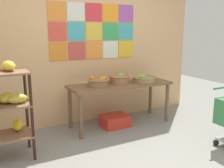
{
  "coord_description": "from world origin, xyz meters",
  "views": [
    {
      "loc": [
        -1.62,
        -2.15,
        1.56
      ],
      "look_at": [
        0.06,
        1.05,
        0.79
      ],
      "focal_mm": 39.94,
      "sensor_mm": 36.0,
      "label": 1
    }
  ],
  "objects_px": {
    "fruit_basket_left": "(98,82)",
    "fruit_basket_centre": "(119,79)",
    "display_table": "(120,89)",
    "fruit_basket_back_right": "(144,79)",
    "produce_crate_under_table": "(115,121)"
  },
  "relations": [
    {
      "from": "fruit_basket_back_right",
      "to": "fruit_basket_centre",
      "type": "bearing_deg",
      "value": 163.15
    },
    {
      "from": "fruit_basket_centre",
      "to": "produce_crate_under_table",
      "type": "xyz_separation_m",
      "value": [
        -0.11,
        -0.06,
        -0.69
      ]
    },
    {
      "from": "fruit_basket_back_right",
      "to": "fruit_basket_left",
      "type": "bearing_deg",
      "value": 175.38
    },
    {
      "from": "fruit_basket_centre",
      "to": "produce_crate_under_table",
      "type": "relative_size",
      "value": 0.79
    },
    {
      "from": "display_table",
      "to": "produce_crate_under_table",
      "type": "xyz_separation_m",
      "value": [
        -0.11,
        -0.03,
        -0.53
      ]
    },
    {
      "from": "display_table",
      "to": "fruit_basket_centre",
      "type": "distance_m",
      "value": 0.16
    },
    {
      "from": "fruit_basket_left",
      "to": "fruit_basket_centre",
      "type": "height_order",
      "value": "fruit_basket_left"
    },
    {
      "from": "produce_crate_under_table",
      "to": "fruit_basket_left",
      "type": "bearing_deg",
      "value": 178.88
    },
    {
      "from": "produce_crate_under_table",
      "to": "fruit_basket_back_right",
      "type": "bearing_deg",
      "value": -6.56
    },
    {
      "from": "fruit_basket_back_right",
      "to": "fruit_basket_left",
      "type": "relative_size",
      "value": 1.19
    },
    {
      "from": "display_table",
      "to": "fruit_basket_back_right",
      "type": "xyz_separation_m",
      "value": [
        0.41,
        -0.09,
        0.14
      ]
    },
    {
      "from": "fruit_basket_back_right",
      "to": "display_table",
      "type": "bearing_deg",
      "value": 168.09
    },
    {
      "from": "fruit_basket_left",
      "to": "display_table",
      "type": "bearing_deg",
      "value": 2.9
    },
    {
      "from": "fruit_basket_back_right",
      "to": "fruit_basket_centre",
      "type": "height_order",
      "value": "fruit_basket_centre"
    },
    {
      "from": "fruit_basket_back_right",
      "to": "fruit_basket_centre",
      "type": "distance_m",
      "value": 0.43
    }
  ]
}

